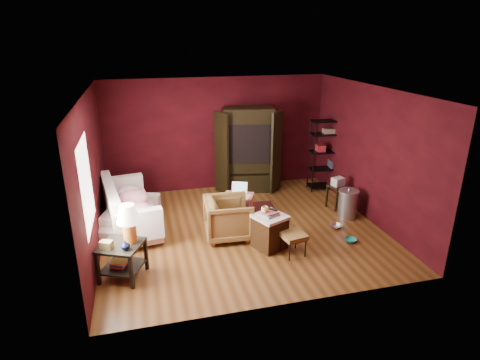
{
  "coord_description": "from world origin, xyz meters",
  "views": [
    {
      "loc": [
        -1.87,
        -7.12,
        3.77
      ],
      "look_at": [
        0.0,
        0.2,
        1.0
      ],
      "focal_mm": 30.0,
      "sensor_mm": 36.0,
      "label": 1
    }
  ],
  "objects_px": {
    "tv_armoire": "(248,148)",
    "wire_shelving": "(328,152)",
    "hamper": "(270,231)",
    "armchair": "(228,216)",
    "side_table": "(125,235)",
    "sofa": "(131,211)",
    "laptop_desk": "(239,197)"
  },
  "relations": [
    {
      "from": "armchair",
      "to": "tv_armoire",
      "type": "xyz_separation_m",
      "value": [
        1.05,
        2.36,
        0.65
      ]
    },
    {
      "from": "sofa",
      "to": "laptop_desk",
      "type": "xyz_separation_m",
      "value": [
        2.24,
        -0.04,
        0.09
      ]
    },
    {
      "from": "laptop_desk",
      "to": "sofa",
      "type": "bearing_deg",
      "value": -157.21
    },
    {
      "from": "hamper",
      "to": "tv_armoire",
      "type": "bearing_deg",
      "value": 82.44
    },
    {
      "from": "wire_shelving",
      "to": "armchair",
      "type": "bearing_deg",
      "value": -143.21
    },
    {
      "from": "armchair",
      "to": "side_table",
      "type": "distance_m",
      "value": 2.11
    },
    {
      "from": "tv_armoire",
      "to": "wire_shelving",
      "type": "xyz_separation_m",
      "value": [
        1.96,
        -0.43,
        -0.11
      ]
    },
    {
      "from": "armchair",
      "to": "hamper",
      "type": "bearing_deg",
      "value": -128.69
    },
    {
      "from": "hamper",
      "to": "wire_shelving",
      "type": "bearing_deg",
      "value": 47.06
    },
    {
      "from": "tv_armoire",
      "to": "laptop_desk",
      "type": "bearing_deg",
      "value": -102.01
    },
    {
      "from": "laptop_desk",
      "to": "wire_shelving",
      "type": "bearing_deg",
      "value": 47.14
    },
    {
      "from": "armchair",
      "to": "laptop_desk",
      "type": "height_order",
      "value": "armchair"
    },
    {
      "from": "sofa",
      "to": "tv_armoire",
      "type": "xyz_separation_m",
      "value": [
        2.88,
        1.51,
        0.71
      ]
    },
    {
      "from": "side_table",
      "to": "laptop_desk",
      "type": "xyz_separation_m",
      "value": [
        2.3,
        1.71,
        -0.28
      ]
    },
    {
      "from": "sofa",
      "to": "wire_shelving",
      "type": "distance_m",
      "value": 4.99
    },
    {
      "from": "laptop_desk",
      "to": "wire_shelving",
      "type": "relative_size",
      "value": 0.43
    },
    {
      "from": "hamper",
      "to": "side_table",
      "type": "bearing_deg",
      "value": -173.2
    },
    {
      "from": "hamper",
      "to": "wire_shelving",
      "type": "xyz_separation_m",
      "value": [
        2.35,
        2.52,
        0.64
      ]
    },
    {
      "from": "armchair",
      "to": "hamper",
      "type": "relative_size",
      "value": 1.18
    },
    {
      "from": "side_table",
      "to": "tv_armoire",
      "type": "xyz_separation_m",
      "value": [
        2.93,
        3.26,
        0.34
      ]
    },
    {
      "from": "side_table",
      "to": "wire_shelving",
      "type": "relative_size",
      "value": 0.7
    },
    {
      "from": "sofa",
      "to": "armchair",
      "type": "distance_m",
      "value": 2.02
    },
    {
      "from": "side_table",
      "to": "laptop_desk",
      "type": "bearing_deg",
      "value": 36.6
    },
    {
      "from": "side_table",
      "to": "hamper",
      "type": "relative_size",
      "value": 1.67
    },
    {
      "from": "armchair",
      "to": "side_table",
      "type": "height_order",
      "value": "side_table"
    },
    {
      "from": "tv_armoire",
      "to": "wire_shelving",
      "type": "distance_m",
      "value": 2.01
    },
    {
      "from": "hamper",
      "to": "tv_armoire",
      "type": "relative_size",
      "value": 0.36
    },
    {
      "from": "sofa",
      "to": "side_table",
      "type": "relative_size",
      "value": 1.57
    },
    {
      "from": "tv_armoire",
      "to": "wire_shelving",
      "type": "bearing_deg",
      "value": -2.24
    },
    {
      "from": "sofa",
      "to": "hamper",
      "type": "height_order",
      "value": "sofa"
    },
    {
      "from": "hamper",
      "to": "armchair",
      "type": "bearing_deg",
      "value": 137.72
    },
    {
      "from": "side_table",
      "to": "laptop_desk",
      "type": "relative_size",
      "value": 1.63
    }
  ]
}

